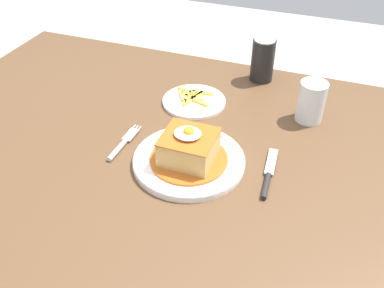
% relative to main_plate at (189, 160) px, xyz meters
% --- Properties ---
extents(dining_table, '(1.42, 0.95, 0.76)m').
position_rel_main_plate_xyz_m(dining_table, '(-0.04, 0.03, -0.11)').
color(dining_table, brown).
rests_on(dining_table, ground_plane).
extents(main_plate, '(0.25, 0.25, 0.02)m').
position_rel_main_plate_xyz_m(main_plate, '(0.00, 0.00, 0.00)').
color(main_plate, white).
rests_on(main_plate, dining_table).
extents(sandwich_meal, '(0.17, 0.17, 0.09)m').
position_rel_main_plate_xyz_m(sandwich_meal, '(-0.00, 0.00, 0.03)').
color(sandwich_meal, '#B75B1E').
rests_on(sandwich_meal, main_plate).
extents(fork, '(0.02, 0.14, 0.01)m').
position_rel_main_plate_xyz_m(fork, '(-0.17, 0.00, -0.00)').
color(fork, silver).
rests_on(fork, dining_table).
extents(knife, '(0.03, 0.17, 0.01)m').
position_rel_main_plate_xyz_m(knife, '(0.18, 0.00, -0.00)').
color(knife, '#262628').
rests_on(knife, dining_table).
extents(soda_can, '(0.07, 0.07, 0.12)m').
position_rel_main_plate_xyz_m(soda_can, '(0.06, 0.43, 0.05)').
color(soda_can, black).
rests_on(soda_can, dining_table).
extents(drinking_glass, '(0.07, 0.07, 0.10)m').
position_rel_main_plate_xyz_m(drinking_glass, '(0.22, 0.27, 0.04)').
color(drinking_glass, gold).
rests_on(drinking_glass, dining_table).
extents(side_plate_fries, '(0.17, 0.17, 0.02)m').
position_rel_main_plate_xyz_m(side_plate_fries, '(-0.08, 0.24, -0.00)').
color(side_plate_fries, white).
rests_on(side_plate_fries, dining_table).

